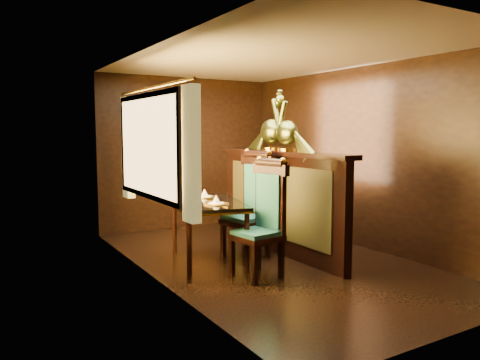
% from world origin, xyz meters
% --- Properties ---
extents(ground, '(5.00, 5.00, 0.00)m').
position_xyz_m(ground, '(0.00, 0.00, 0.00)').
color(ground, black).
rests_on(ground, ground).
extents(room_shell, '(3.04, 5.04, 2.52)m').
position_xyz_m(room_shell, '(-0.09, 0.02, 1.58)').
color(room_shell, black).
rests_on(room_shell, ground).
extents(partition, '(0.26, 2.70, 1.36)m').
position_xyz_m(partition, '(0.32, 0.30, 0.71)').
color(partition, black).
rests_on(partition, ground).
extents(dining_table, '(1.11, 1.47, 0.97)m').
position_xyz_m(dining_table, '(-0.73, 0.33, 0.70)').
color(dining_table, black).
rests_on(dining_table, ground).
extents(chair_left, '(0.54, 0.56, 1.33)m').
position_xyz_m(chair_left, '(-0.39, -0.42, 0.69)').
color(chair_left, black).
rests_on(chair_left, ground).
extents(chair_right, '(0.59, 0.61, 1.39)m').
position_xyz_m(chair_right, '(-0.08, 0.32, 0.72)').
color(chair_right, black).
rests_on(chair_right, ground).
extents(peacock_left, '(0.24, 0.63, 0.75)m').
position_xyz_m(peacock_left, '(0.33, 0.14, 1.74)').
color(peacock_left, '#184828').
rests_on(peacock_left, partition).
extents(peacock_right, '(0.25, 0.67, 0.79)m').
position_xyz_m(peacock_right, '(0.33, 0.50, 1.76)').
color(peacock_right, '#184828').
rests_on(peacock_right, partition).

